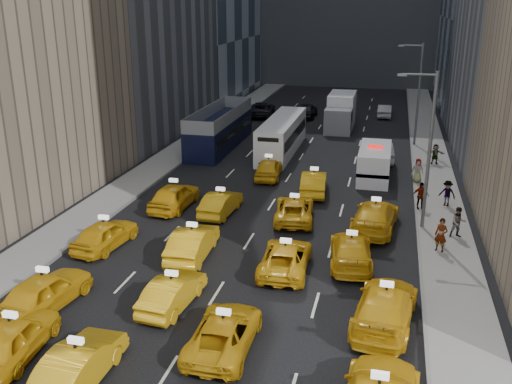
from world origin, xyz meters
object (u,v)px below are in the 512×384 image
Objects in this scene: nypd_van at (374,164)px; box_truck at (341,112)px; taxi_1 at (79,365)px; city_bus at (282,136)px; pedestrian_0 at (441,235)px; double_decker at (220,128)px; taxi_0 at (14,338)px.

nypd_van is 0.77× the size of box_truck.
taxi_1 is 0.40× the size of city_bus.
nypd_van is at bearing -38.55° from city_bus.
taxi_1 is 2.51× the size of pedestrian_0.
double_decker is at bearing 156.90° from nypd_van.
double_decker reaches higher than taxi_0.
city_bus is at bearing 146.70° from pedestrian_0.
city_bus reaches higher than taxi_0.
box_truck is at bearing 67.12° from city_bus.
double_decker is at bearing -81.10° from taxi_1.
double_decker reaches higher than box_truck.
city_bus is (3.96, 31.51, 0.68)m from taxi_0.
nypd_van is at bearing -78.54° from box_truck.
city_bus reaches higher than nypd_van.
double_decker is 6.80× the size of pedestrian_0.
box_truck reaches higher than nypd_van.
taxi_0 is 2.51× the size of pedestrian_0.
taxi_0 is 28.29m from nypd_van.
pedestrian_0 is at bearing -145.65° from taxi_0.
double_decker is 1.61× the size of box_truck.
box_truck is (-4.06, 16.56, 0.56)m from nypd_van.
city_bus is 11.39m from box_truck.
taxi_0 is 1.00× the size of taxi_1.
double_decker is at bearing 156.94° from pedestrian_0.
double_decker reaches higher than pedestrian_0.
taxi_0 is 0.77× the size of nypd_van.
double_decker is 1.07× the size of city_bus.
taxi_0 is at bearing -102.99° from box_truck.
taxi_1 is 0.77× the size of nypd_van.
taxi_0 is 0.37× the size of double_decker.
double_decker reaches higher than taxi_1.
nypd_van is at bearing 131.05° from pedestrian_0.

